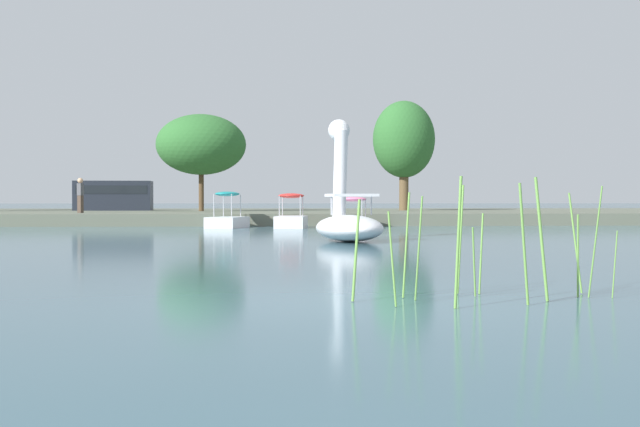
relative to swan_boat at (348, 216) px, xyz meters
The scene contains 11 objects.
ground_plane 13.19m from the swan_boat, 95.38° to the right, with size 451.44×451.44×0.00m, color #385966.
shore_bank_far 22.98m from the swan_boat, 93.08° to the left, with size 115.13×21.38×0.55m, color #5B6051.
swan_boat is the anchor object (origin of this frame).
pedal_boat_pink 10.70m from the swan_boat, 83.20° to the left, with size 1.78×2.27×1.31m.
pedal_boat_red 10.54m from the swan_boat, 97.48° to the left, with size 1.50×2.52×1.45m.
pedal_boat_teal 11.59m from the swan_boat, 110.57° to the left, with size 1.84×2.57×1.53m.
tree_sapling_by_fence 24.09m from the swan_boat, 76.42° to the left, with size 5.23×5.23×6.45m.
tree_broadleaf_left 22.22m from the swan_boat, 106.15° to the left, with size 5.23×4.71×5.36m.
person_on_path 19.22m from the swan_boat, 126.20° to the left, with size 0.31×0.31×1.68m.
parked_van 26.41m from the swan_boat, 115.69° to the left, with size 4.47×2.06×1.72m.
reed_clump_foreground 13.10m from the swan_boat, 88.51° to the right, with size 3.28×1.47×1.46m.
Camera 1 is at (-0.92, -9.01, 1.20)m, focal length 43.44 mm.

